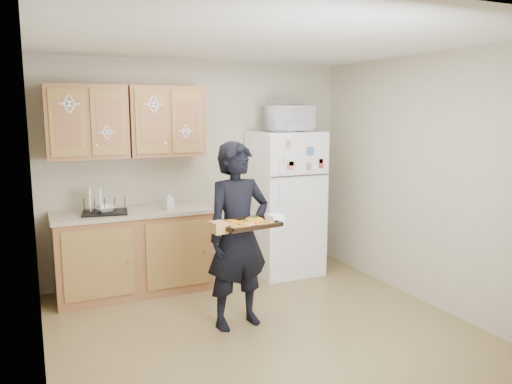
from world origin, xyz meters
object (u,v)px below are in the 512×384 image
refrigerator (285,203)px  microwave (288,119)px  baking_tray (248,225)px  dish_rack (105,205)px  person (238,236)px

refrigerator → microwave: size_ratio=3.18×
refrigerator → microwave: microwave is taller
baking_tray → dish_rack: (-0.94, 1.49, -0.02)m
person → dish_rack: size_ratio=3.77×
person → baking_tray: 0.34m
microwave → dish_rack: microwave is taller
microwave → dish_rack: bearing=176.3°
baking_tray → refrigerator: bearing=45.3°
person → microwave: (1.11, 1.14, 1.01)m
refrigerator → microwave: bearing=-86.6°
microwave → person: bearing=-136.5°
baking_tray → microwave: (1.14, 1.44, 0.84)m
baking_tray → dish_rack: size_ratio=1.09×
person → dish_rack: bearing=122.3°
refrigerator → baking_tray: size_ratio=3.52×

